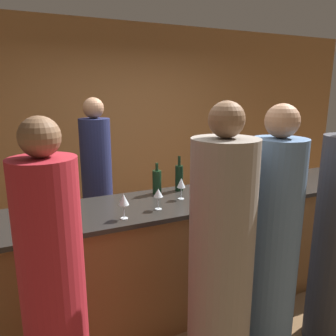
{
  "coord_description": "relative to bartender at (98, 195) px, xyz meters",
  "views": [
    {
      "loc": [
        -1.39,
        -2.32,
        1.9
      ],
      "look_at": [
        -0.29,
        0.1,
        1.27
      ],
      "focal_mm": 35.0,
      "sensor_mm": 36.0,
      "label": 1
    }
  ],
  "objects": [
    {
      "name": "wine_glass_3",
      "position": [
        0.51,
        -0.88,
        0.29
      ],
      "size": [
        0.07,
        0.07,
        0.18
      ],
      "color": "silver",
      "rests_on": "bar_counter"
    },
    {
      "name": "wine_glass_0",
      "position": [
        -0.05,
        -1.09,
        0.29
      ],
      "size": [
        0.08,
        0.08,
        0.18
      ],
      "color": "silver",
      "rests_on": "bar_counter"
    },
    {
      "name": "wine_bottle_1",
      "position": [
        1.09,
        -0.7,
        0.27
      ],
      "size": [
        0.07,
        0.07,
        0.3
      ],
      "color": "black",
      "rests_on": "bar_counter"
    },
    {
      "name": "wine_bottle_2",
      "position": [
        0.6,
        -0.65,
        0.28
      ],
      "size": [
        0.07,
        0.07,
        0.32
      ],
      "color": "black",
      "rests_on": "bar_counter"
    },
    {
      "name": "guest_0",
      "position": [
        0.35,
        -1.71,
        -0.01
      ],
      "size": [
        0.38,
        0.38,
        1.85
      ],
      "color": "gray",
      "rests_on": "ground_plane"
    },
    {
      "name": "bar_counter",
      "position": [
        0.72,
        -0.87,
        -0.35
      ],
      "size": [
        3.54,
        0.7,
        1.02
      ],
      "color": "brown",
      "rests_on": "ground_plane"
    },
    {
      "name": "ground_plane",
      "position": [
        0.72,
        -0.87,
        -0.86
      ],
      "size": [
        14.0,
        14.0,
        0.0
      ],
      "primitive_type": "plane",
      "color": "brown"
    },
    {
      "name": "guest_2",
      "position": [
        0.81,
        -1.63,
        -0.02
      ],
      "size": [
        0.35,
        0.35,
        1.82
      ],
      "color": "#4C6B93",
      "rests_on": "ground_plane"
    },
    {
      "name": "guest_3",
      "position": [
        -0.59,
        -1.58,
        -0.03
      ],
      "size": [
        0.33,
        0.33,
        1.79
      ],
      "color": "maroon",
      "rests_on": "ground_plane"
    },
    {
      "name": "wine_glass_4",
      "position": [
        2.05,
        -1.02,
        0.27
      ],
      "size": [
        0.08,
        0.08,
        0.16
      ],
      "color": "silver",
      "rests_on": "bar_counter"
    },
    {
      "name": "back_wall",
      "position": [
        0.72,
        1.31,
        0.54
      ],
      "size": [
        8.0,
        0.06,
        2.8
      ],
      "color": "olive",
      "rests_on": "ground_plane"
    },
    {
      "name": "wine_bottle_0",
      "position": [
        0.38,
        -0.65,
        0.26
      ],
      "size": [
        0.08,
        0.08,
        0.27
      ],
      "color": "black",
      "rests_on": "bar_counter"
    },
    {
      "name": "bartender",
      "position": [
        0.0,
        0.0,
        0.0
      ],
      "size": [
        0.3,
        0.3,
        1.83
      ],
      "rotation": [
        0.0,
        0.0,
        3.14
      ],
      "color": "#1E234C",
      "rests_on": "ground_plane"
    },
    {
      "name": "wine_glass_1",
      "position": [
        0.24,
        -1.02,
        0.28
      ],
      "size": [
        0.07,
        0.07,
        0.16
      ],
      "color": "silver",
      "rests_on": "bar_counter"
    }
  ]
}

